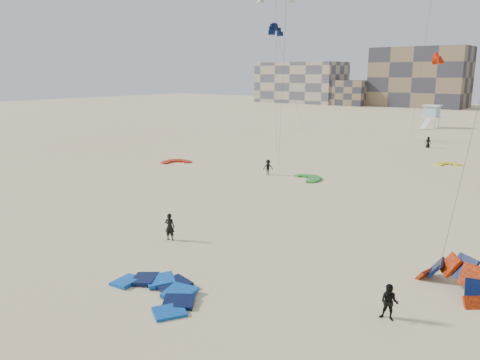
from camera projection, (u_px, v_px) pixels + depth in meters
The scene contains 16 objects.
ground at pixel (167, 265), 25.58m from camera, with size 320.00×320.00×0.00m, color beige.
kite_ground_blue at pixel (156, 294), 22.25m from camera, with size 4.69×4.90×0.61m, color blue, non-canonical shape.
kite_ground_orange at pixel (453, 291), 22.60m from camera, with size 4.02×2.98×2.68m, color #F93909, non-canonical shape.
kite_ground_red at pixel (176, 162), 54.99m from camera, with size 3.11×3.29×0.42m, color red, non-canonical shape.
kite_ground_green at pixel (308, 179), 46.42m from camera, with size 3.21×3.40×0.42m, color green, non-canonical shape.
kite_ground_yellow at pixel (448, 165), 53.51m from camera, with size 2.65×2.78×0.42m, color #F8FF0F, non-canonical shape.
kitesurfer_main at pixel (170, 227), 29.29m from camera, with size 0.64×0.42×1.75m, color black.
kitesurfer_b at pixel (389, 302), 19.77m from camera, with size 0.78×0.61×1.60m, color black.
kitesurfer_c at pixel (268, 167), 48.16m from camera, with size 1.02×0.59×1.58m, color black.
kitesurfer_e at pixel (428, 142), 65.72m from camera, with size 0.77×0.50×1.57m, color black.
kite_fly_navy at pixel (276, 31), 73.00m from camera, with size 8.84×3.89×16.89m.
kite_fly_red at pixel (437, 60), 74.98m from camera, with size 4.47×10.28×12.60m.
lifeguard_tower_far at pixel (431, 117), 89.71m from camera, with size 3.16×5.92×4.31m.
condo_west_a at pixel (301, 83), 165.76m from camera, with size 30.00×15.00×14.00m, color tan.
condo_west_b at pixel (420, 77), 144.22m from camera, with size 28.00×14.00×18.00m, color #796449.
condo_fill_left at pixel (350, 93), 152.82m from camera, with size 12.00×10.00×8.00m, color #796449.
Camera 1 is at (17.93, -16.28, 10.27)m, focal length 35.00 mm.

